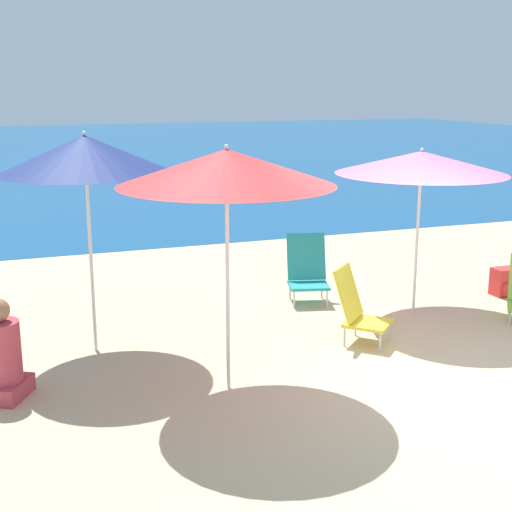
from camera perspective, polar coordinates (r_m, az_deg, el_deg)
name	(u,v)px	position (r m, az deg, el deg)	size (l,w,h in m)	color
ground_plane	(439,383)	(7.06, 14.43, -9.82)	(60.00, 60.00, 0.00)	#D1BA89
sea_water	(86,149)	(32.12, -13.43, 8.30)	(60.00, 40.00, 0.01)	navy
beach_umbrella_pink	(421,163)	(8.73, 13.08, 7.29)	(2.04, 2.04, 2.02)	white
beach_umbrella_navy	(85,154)	(7.37, -13.51, 7.91)	(1.74, 1.74, 2.30)	white
beach_umbrella_red	(227,168)	(6.21, -2.37, 7.07)	(1.93, 1.93, 2.25)	white
beach_chair_yellow	(357,307)	(7.82, 8.10, -4.06)	(0.72, 0.72, 0.83)	silver
beach_chair_teal	(307,269)	(9.25, 4.11, -1.06)	(0.63, 0.68, 0.86)	silver
person_seated_near	(2,358)	(6.80, -19.67, -7.68)	(0.55, 0.58, 0.93)	#BF3F4C
backpack_red	(504,282)	(10.08, 19.26, -1.97)	(0.32, 0.27, 0.37)	red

